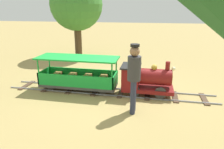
# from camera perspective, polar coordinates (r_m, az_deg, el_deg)

# --- Properties ---
(ground_plane) EXTENTS (60.00, 60.00, 0.00)m
(ground_plane) POSITION_cam_1_polar(r_m,az_deg,el_deg) (5.99, -0.22, -4.99)
(ground_plane) COLOR #A38C51
(track) EXTENTS (0.76, 6.05, 0.04)m
(track) POSITION_cam_1_polar(r_m,az_deg,el_deg) (6.01, -1.06, -4.78)
(track) COLOR gray
(track) RESTS_ON ground_plane
(locomotive) EXTENTS (0.72, 1.45, 0.96)m
(locomotive) POSITION_cam_1_polar(r_m,az_deg,el_deg) (5.72, 9.02, -1.21)
(locomotive) COLOR maroon
(locomotive) RESTS_ON ground_plane
(passenger_car) EXTENTS (0.82, 2.35, 0.97)m
(passenger_car) POSITION_cam_1_polar(r_m,az_deg,el_deg) (6.11, -9.36, -0.57)
(passenger_car) COLOR #3F3F3F
(passenger_car) RESTS_ON ground_plane
(conductor_person) EXTENTS (0.30, 0.30, 1.62)m
(conductor_person) POSITION_cam_1_polar(r_m,az_deg,el_deg) (4.58, 6.16, 0.26)
(conductor_person) COLOR #282D47
(conductor_person) RESTS_ON ground_plane
(oak_tree_near) EXTENTS (2.48, 2.48, 3.76)m
(oak_tree_near) POSITION_cam_1_polar(r_m,az_deg,el_deg) (10.33, -9.93, 18.65)
(oak_tree_near) COLOR #4C3823
(oak_tree_near) RESTS_ON ground_plane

